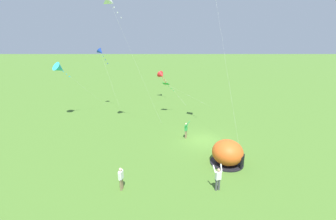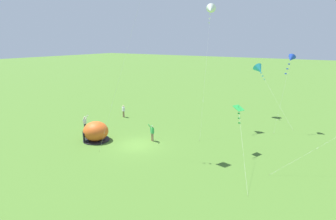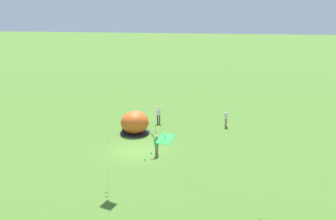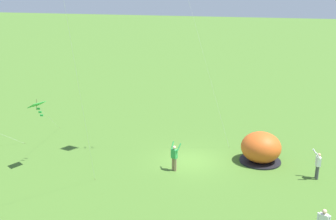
% 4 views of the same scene
% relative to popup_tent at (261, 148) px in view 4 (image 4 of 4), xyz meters
% --- Properties ---
extents(ground_plane, '(300.00, 300.00, 0.00)m').
position_rel_popup_tent_xyz_m(ground_plane, '(4.56, 1.32, -1.00)').
color(ground_plane, '#477028').
extents(popup_tent, '(2.81, 2.81, 2.10)m').
position_rel_popup_tent_xyz_m(popup_tent, '(0.00, 0.00, 0.00)').
color(popup_tent, '#D8591E').
rests_on(popup_tent, ground).
extents(person_strolling, '(0.57, 0.69, 1.89)m').
position_rel_popup_tent_xyz_m(person_strolling, '(-3.56, 1.56, 0.00)').
color(person_strolling, '#4C4C51').
rests_on(person_strolling, ground).
extents(person_arms_raised, '(0.71, 0.61, 1.89)m').
position_rel_popup_tent_xyz_m(person_arms_raised, '(5.21, 3.11, 0.00)').
color(person_arms_raised, '#8C7251').
rests_on(person_arms_raised, ground).
extents(kite_green, '(3.77, 7.64, 4.66)m').
position_rel_popup_tent_xyz_m(kite_green, '(13.74, 5.10, 3.14)').
color(kite_green, silver).
rests_on(kite_green, ground).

